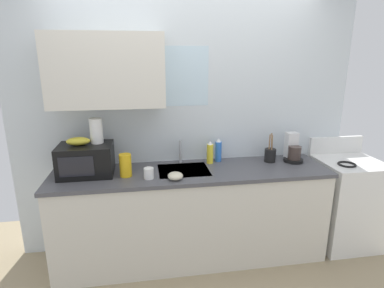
% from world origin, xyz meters
% --- Properties ---
extents(kitchen_wall_assembly, '(3.30, 0.42, 2.50)m').
position_xyz_m(kitchen_wall_assembly, '(-0.14, 0.31, 1.36)').
color(kitchen_wall_assembly, silver).
rests_on(kitchen_wall_assembly, ground).
extents(counter_unit, '(2.53, 0.63, 0.90)m').
position_xyz_m(counter_unit, '(-0.00, 0.00, 0.46)').
color(counter_unit, silver).
rests_on(counter_unit, ground).
extents(sink_faucet, '(0.03, 0.03, 0.23)m').
position_xyz_m(sink_faucet, '(-0.08, 0.24, 1.01)').
color(sink_faucet, '#B2B5BA').
rests_on(sink_faucet, counter_unit).
extents(stove_range, '(0.60, 0.60, 1.08)m').
position_xyz_m(stove_range, '(1.61, 0.00, 0.46)').
color(stove_range, white).
rests_on(stove_range, ground).
extents(microwave, '(0.46, 0.35, 0.27)m').
position_xyz_m(microwave, '(-0.93, 0.05, 1.04)').
color(microwave, black).
rests_on(microwave, counter_unit).
extents(banana_bunch, '(0.20, 0.11, 0.07)m').
position_xyz_m(banana_bunch, '(-0.98, 0.05, 1.20)').
color(banana_bunch, gold).
rests_on(banana_bunch, microwave).
extents(paper_towel_roll, '(0.11, 0.11, 0.22)m').
position_xyz_m(paper_towel_roll, '(-0.83, 0.10, 1.28)').
color(paper_towel_roll, white).
rests_on(paper_towel_roll, microwave).
extents(coffee_maker, '(0.19, 0.21, 0.28)m').
position_xyz_m(coffee_maker, '(1.03, 0.11, 1.00)').
color(coffee_maker, black).
rests_on(coffee_maker, counter_unit).
extents(dish_soap_bottle_yellow, '(0.06, 0.06, 0.22)m').
position_xyz_m(dish_soap_bottle_yellow, '(0.20, 0.17, 1.01)').
color(dish_soap_bottle_yellow, yellow).
rests_on(dish_soap_bottle_yellow, counter_unit).
extents(dish_soap_bottle_blue, '(0.06, 0.06, 0.23)m').
position_xyz_m(dish_soap_bottle_blue, '(0.30, 0.22, 1.01)').
color(dish_soap_bottle_blue, blue).
rests_on(dish_soap_bottle_blue, counter_unit).
extents(cereal_canister, '(0.10, 0.10, 0.20)m').
position_xyz_m(cereal_canister, '(-0.59, -0.05, 1.00)').
color(cereal_canister, gold).
rests_on(cereal_canister, counter_unit).
extents(mug_white, '(0.08, 0.08, 0.09)m').
position_xyz_m(mug_white, '(-0.40, -0.14, 0.95)').
color(mug_white, white).
rests_on(mug_white, counter_unit).
extents(utensil_crock, '(0.11, 0.11, 0.29)m').
position_xyz_m(utensil_crock, '(0.80, 0.12, 0.97)').
color(utensil_crock, black).
rests_on(utensil_crock, counter_unit).
extents(small_bowl, '(0.13, 0.13, 0.06)m').
position_xyz_m(small_bowl, '(-0.18, -0.20, 0.93)').
color(small_bowl, beige).
rests_on(small_bowl, counter_unit).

